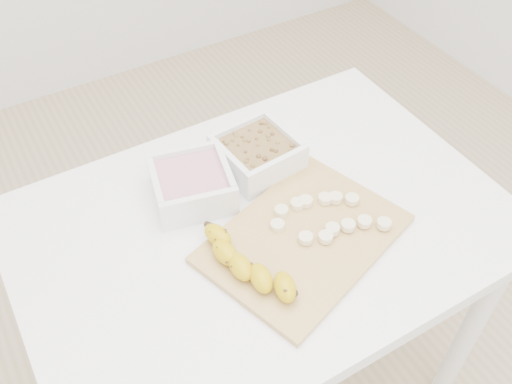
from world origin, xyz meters
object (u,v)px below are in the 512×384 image
table (263,250)px  bowl_granola (257,153)px  banana (249,264)px  bowl_yogurt (192,184)px  cutting_board (304,238)px

table → bowl_granola: (0.07, 0.15, 0.13)m
bowl_granola → banana: (-0.17, -0.25, -0.00)m
bowl_yogurt → banana: bowl_yogurt is taller
table → bowl_yogurt: size_ratio=5.17×
table → bowl_yogurt: bowl_yogurt is taller
table → cutting_board: cutting_board is taller
cutting_board → bowl_yogurt: bearing=121.6°
bowl_granola → bowl_yogurt: bearing=-175.7°
bowl_granola → banana: 0.30m
bowl_granola → cutting_board: 0.24m
cutting_board → banana: banana is taller
table → bowl_granola: size_ratio=5.69×
banana → bowl_yogurt: bearing=85.4°
cutting_board → banana: 0.14m
bowl_yogurt → cutting_board: bearing=-58.4°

